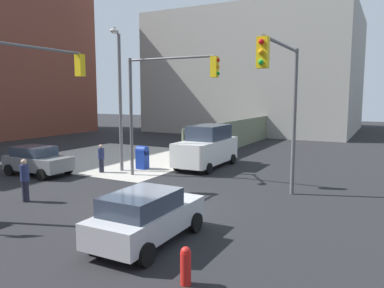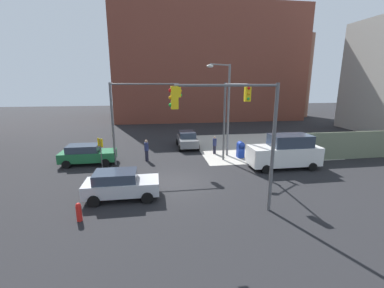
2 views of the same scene
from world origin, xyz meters
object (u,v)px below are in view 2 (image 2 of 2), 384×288
object	(u,v)px
traffic_signal_nw_corner	(140,107)
fire_hydrant	(79,212)
van_white_delivery	(285,152)
pedestrian_waiting	(147,150)
pedestrian_crossing	(215,145)
hatchback_gray	(187,139)
street_lamp_corner	(226,104)
coupe_green	(87,154)
traffic_signal_ne_corner	(232,108)
mailbox_blue	(241,149)
smokestack	(306,76)
sedan_silver	(121,184)
traffic_signal_se_corner	(236,124)

from	to	relation	value
traffic_signal_nw_corner	fire_hydrant	distance (m)	9.99
fire_hydrant	van_white_delivery	distance (m)	14.94
pedestrian_waiting	pedestrian_crossing	bearing A→B (deg)	-173.00
hatchback_gray	street_lamp_corner	bearing A→B (deg)	-51.71
coupe_green	hatchback_gray	size ratio (longest dim) A/B	1.11
street_lamp_corner	van_white_delivery	world-z (taller)	street_lamp_corner
traffic_signal_ne_corner	street_lamp_corner	size ratio (longest dim) A/B	0.81
mailbox_blue	hatchback_gray	bearing A→B (deg)	134.60
hatchback_gray	smokestack	bearing A→B (deg)	39.40
sedan_silver	pedestrian_crossing	distance (m)	11.27
smokestack	pedestrian_crossing	xyz separation A→B (m)	(-23.04, -23.50, -6.71)
fire_hydrant	sedan_silver	xyz separation A→B (m)	(1.70, 2.29, 0.36)
pedestrian_crossing	traffic_signal_se_corner	bearing A→B (deg)	148.65
hatchback_gray	pedestrian_crossing	xyz separation A→B (m)	(2.20, -2.76, 0.02)
van_white_delivery	coupe_green	bearing A→B (deg)	168.36
smokestack	street_lamp_corner	bearing A→B (deg)	-132.48
hatchback_gray	van_white_delivery	size ratio (longest dim) A/B	0.72
coupe_green	traffic_signal_se_corner	bearing A→B (deg)	-45.58
street_lamp_corner	pedestrian_waiting	bearing A→B (deg)	-176.72
traffic_signal_nw_corner	pedestrian_crossing	bearing A→B (deg)	16.94
street_lamp_corner	van_white_delivery	bearing A→B (deg)	-45.18
sedan_silver	pedestrian_crossing	xyz separation A→B (m)	(7.50, 8.41, 0.01)
hatchback_gray	pedestrian_waiting	bearing A→B (deg)	-134.53
sedan_silver	pedestrian_waiting	size ratio (longest dim) A/B	2.28
hatchback_gray	sedan_silver	size ratio (longest dim) A/B	0.93
traffic_signal_se_corner	street_lamp_corner	bearing A→B (deg)	76.81
traffic_signal_se_corner	pedestrian_waiting	bearing A→B (deg)	115.02
coupe_green	van_white_delivery	size ratio (longest dim) A/B	0.80
mailbox_blue	fire_hydrant	bearing A→B (deg)	-140.60
traffic_signal_se_corner	pedestrian_crossing	world-z (taller)	traffic_signal_se_corner
pedestrian_waiting	van_white_delivery	bearing A→B (deg)	157.47
smokestack	traffic_signal_nw_corner	distance (m)	39.18
sedan_silver	traffic_signal_ne_corner	bearing A→B (deg)	29.03
traffic_signal_se_corner	pedestrian_crossing	distance (m)	11.74
coupe_green	mailbox_blue	bearing A→B (deg)	0.10
mailbox_blue	pedestrian_crossing	size ratio (longest dim) A/B	0.86
hatchback_gray	mailbox_blue	bearing A→B (deg)	-45.40
smokestack	mailbox_blue	world-z (taller)	smokestack
traffic_signal_nw_corner	fire_hydrant	bearing A→B (deg)	-106.83
traffic_signal_ne_corner	mailbox_blue	distance (m)	4.95
traffic_signal_nw_corner	hatchback_gray	world-z (taller)	traffic_signal_nw_corner
sedan_silver	pedestrian_crossing	world-z (taller)	pedestrian_crossing
traffic_signal_ne_corner	fire_hydrant	bearing A→B (deg)	-145.11
traffic_signal_se_corner	van_white_delivery	size ratio (longest dim) A/B	1.20
traffic_signal_nw_corner	van_white_delivery	world-z (taller)	traffic_signal_nw_corner
smokestack	van_white_delivery	distance (m)	34.35
traffic_signal_nw_corner	traffic_signal_ne_corner	distance (m)	7.17
pedestrian_crossing	pedestrian_waiting	size ratio (longest dim) A/B	0.90
street_lamp_corner	pedestrian_crossing	bearing A→B (deg)	127.43
traffic_signal_ne_corner	pedestrian_waiting	world-z (taller)	traffic_signal_ne_corner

